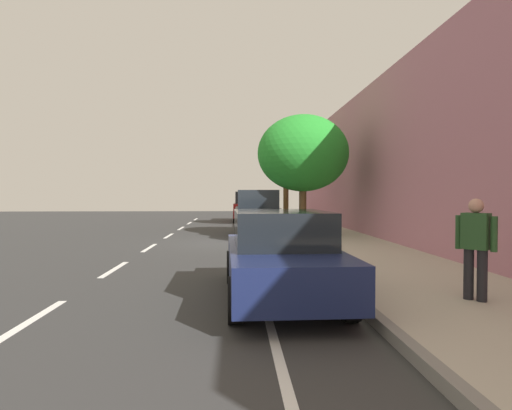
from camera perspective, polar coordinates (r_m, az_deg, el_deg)
ground at (r=16.17m, az=-2.90°, el=-5.01°), size 61.81×61.81×0.00m
sidewalk at (r=16.58m, az=10.24°, el=-4.59°), size 3.36×38.63×0.16m
curb_edge at (r=16.28m, az=4.17°, el=-4.68°), size 0.16×38.63×0.16m
lane_stripe_centre at (r=15.05m, az=-13.94°, el=-5.51°), size 0.14×35.80×0.01m
lane_stripe_bike_edge at (r=16.18m, az=-1.03°, el=-4.99°), size 0.12×38.63×0.01m
building_facade at (r=17.08m, az=16.64°, el=5.76°), size 0.50×38.63×6.24m
parked_sedan_dark_blue_nearest at (r=7.45m, az=3.30°, el=-6.71°), size 1.92×4.44×1.52m
parked_suv_black_second at (r=18.79m, az=0.16°, el=-0.98°), size 2.01×4.72×1.99m
parked_suv_red_mid at (r=28.76m, az=-1.02°, el=-0.16°), size 2.04×4.74×1.99m
bicycle_at_curb at (r=23.50m, az=0.90°, el=-2.07°), size 1.26×1.30×0.78m
cyclist_with_backpack at (r=23.05m, az=1.50°, el=-0.30°), size 0.55×0.54×1.82m
street_tree_near_cyclist at (r=17.78m, az=6.23°, el=6.80°), size 3.71×3.71×4.89m
street_tree_mid_block at (r=23.71m, az=3.99°, el=7.56°), size 2.71×2.71×5.44m
pedestrian_on_phone at (r=7.49m, az=27.11°, el=-4.54°), size 0.43×0.50×1.58m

